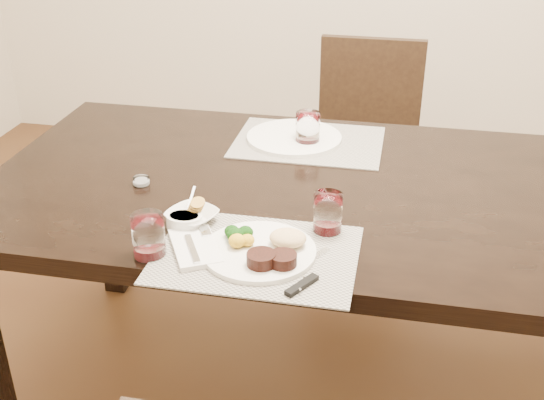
% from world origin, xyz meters
% --- Properties ---
extents(ground_plane, '(4.50, 4.50, 0.00)m').
position_xyz_m(ground_plane, '(0.00, 0.00, 0.00)').
color(ground_plane, '#432615').
rests_on(ground_plane, ground).
extents(dining_table, '(2.00, 1.00, 0.75)m').
position_xyz_m(dining_table, '(0.00, 0.00, 0.67)').
color(dining_table, black).
rests_on(dining_table, ground).
extents(chair_far, '(0.42, 0.42, 0.90)m').
position_xyz_m(chair_far, '(0.00, 0.93, 0.50)').
color(chair_far, black).
rests_on(chair_far, ground).
extents(placemat_near, '(0.46, 0.34, 0.00)m').
position_xyz_m(placemat_near, '(-0.16, -0.39, 0.75)').
color(placemat_near, gray).
rests_on(placemat_near, dining_table).
extents(placemat_far, '(0.46, 0.34, 0.00)m').
position_xyz_m(placemat_far, '(-0.14, 0.29, 0.75)').
color(placemat_far, gray).
rests_on(placemat_far, dining_table).
extents(dinner_plate, '(0.26, 0.26, 0.05)m').
position_xyz_m(dinner_plate, '(-0.14, -0.39, 0.77)').
color(dinner_plate, silver).
rests_on(dinner_plate, placemat_near).
extents(napkin_fork, '(0.17, 0.20, 0.02)m').
position_xyz_m(napkin_fork, '(-0.30, -0.40, 0.76)').
color(napkin_fork, silver).
rests_on(napkin_fork, placemat_near).
extents(steak_knife, '(0.08, 0.21, 0.01)m').
position_xyz_m(steak_knife, '(-0.04, -0.48, 0.76)').
color(steak_knife, white).
rests_on(steak_knife, placemat_near).
extents(cracker_bowl, '(0.16, 0.16, 0.05)m').
position_xyz_m(cracker_bowl, '(-0.35, -0.28, 0.77)').
color(cracker_bowl, silver).
rests_on(cracker_bowl, placemat_near).
extents(sauce_ramekin, '(0.09, 0.13, 0.07)m').
position_xyz_m(sauce_ramekin, '(-0.36, -0.31, 0.77)').
color(sauce_ramekin, silver).
rests_on(sauce_ramekin, placemat_near).
extents(wine_glass_near, '(0.07, 0.07, 0.10)m').
position_xyz_m(wine_glass_near, '(-0.01, -0.25, 0.80)').
color(wine_glass_near, white).
rests_on(wine_glass_near, placemat_near).
extents(far_plate, '(0.30, 0.30, 0.01)m').
position_xyz_m(far_plate, '(-0.19, 0.29, 0.76)').
color(far_plate, silver).
rests_on(far_plate, placemat_far).
extents(wine_glass_far, '(0.07, 0.07, 0.10)m').
position_xyz_m(wine_glass_far, '(-0.14, 0.26, 0.80)').
color(wine_glass_far, white).
rests_on(wine_glass_far, placemat_far).
extents(wine_glass_side, '(0.07, 0.07, 0.10)m').
position_xyz_m(wine_glass_side, '(-0.40, -0.44, 0.80)').
color(wine_glass_side, white).
rests_on(wine_glass_side, dining_table).
extents(salt_cellar, '(0.05, 0.05, 0.02)m').
position_xyz_m(salt_cellar, '(-0.55, -0.10, 0.76)').
color(salt_cellar, white).
rests_on(salt_cellar, dining_table).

